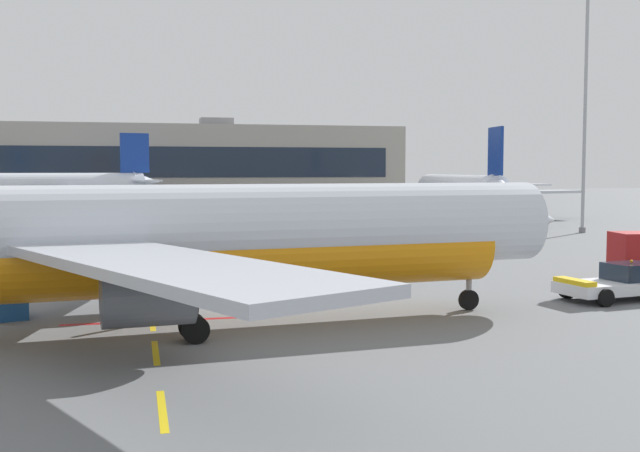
% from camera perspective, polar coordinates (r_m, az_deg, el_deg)
% --- Properties ---
extents(ground, '(400.00, 400.00, 0.00)m').
position_cam_1_polar(ground, '(58.46, 9.52, -2.61)').
color(ground, slate).
extents(apron_paint_markings, '(8.00, 95.16, 0.01)m').
position_cam_1_polar(apron_paint_markings, '(51.30, -12.57, -3.59)').
color(apron_paint_markings, yellow).
rests_on(apron_paint_markings, ground).
extents(airliner_foreground, '(34.82, 34.45, 12.20)m').
position_cam_1_polar(airliner_foreground, '(33.83, -7.70, -0.77)').
color(airliner_foreground, silver).
rests_on(airliner_foreground, ground).
extents(pushback_tug, '(6.36, 3.89, 2.08)m').
position_cam_1_polar(pushback_tug, '(43.83, 21.01, -3.90)').
color(pushback_tug, silver).
rests_on(pushback_tug, ground).
extents(airliner_mid_left, '(35.10, 34.12, 12.48)m').
position_cam_1_polar(airliner_mid_left, '(121.86, -19.61, 2.60)').
color(airliner_mid_left, silver).
rests_on(airliner_mid_left, ground).
extents(airliner_far_center, '(33.99, 34.32, 12.02)m').
position_cam_1_polar(airliner_far_center, '(110.21, 10.23, 2.56)').
color(airliner_far_center, silver).
rests_on(airliner_far_center, ground).
extents(uld_cargo_container, '(1.97, 1.94, 1.60)m').
position_cam_1_polar(uld_cargo_container, '(38.39, -21.91, -5.18)').
color(uld_cargo_container, '#194C9E').
rests_on(uld_cargo_container, ground).
extents(apron_light_mast_far, '(1.80, 1.80, 27.01)m').
position_cam_1_polar(apron_light_mast_far, '(89.21, 18.90, 10.24)').
color(apron_light_mast_far, slate).
rests_on(apron_light_mast_far, ground).
extents(terminal_satellite, '(96.52, 20.14, 16.38)m').
position_cam_1_polar(terminal_satellite, '(146.66, -13.22, 4.27)').
color(terminal_satellite, '#9E998E').
rests_on(terminal_satellite, ground).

